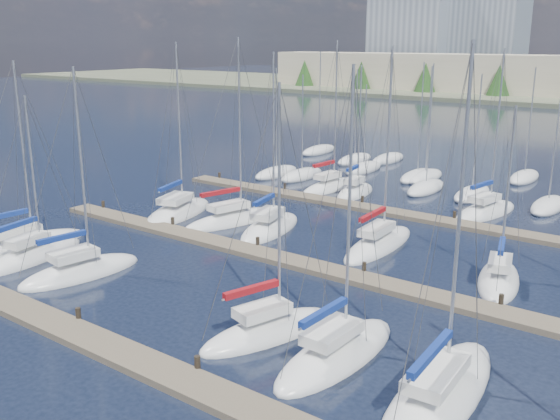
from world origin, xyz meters
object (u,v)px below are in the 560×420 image
Objects in this scene: sailboat_a at (22,246)px; sailboat_e at (337,354)px; sailboat_p at (486,211)px; sailboat_f at (439,395)px; sailboat_h at (179,212)px; sailboat_o at (355,192)px; sailboat_j at (270,228)px; sailboat_d at (269,331)px; sailboat_b at (33,256)px; sailboat_i at (233,220)px; sailboat_c at (80,272)px; sailboat_n at (330,187)px; sailboat_l at (499,280)px; sailboat_k at (379,244)px.

sailboat_e reaches higher than sailboat_a.
sailboat_p is (21.77, 27.00, 0.01)m from sailboat_a.
sailboat_h is (-27.30, 12.81, -0.00)m from sailboat_f.
sailboat_o is 13.26m from sailboat_j.
sailboat_e is (-4.89, 0.41, 0.01)m from sailboat_f.
sailboat_d is 1.14× the size of sailboat_b.
sailboat_f is 26.08m from sailboat_i.
sailboat_j is (0.52, -13.25, -0.02)m from sailboat_o.
sailboat_j is at bearing 83.65° from sailboat_c.
sailboat_n reaches higher than sailboat_a.
sailboat_a is at bearing 153.18° from sailboat_b.
sailboat_i is 21.81m from sailboat_e.
sailboat_e is 19.18m from sailboat_j.
sailboat_f is 27.07m from sailboat_b.
sailboat_l is 15.27m from sailboat_p.
sailboat_k is (11.66, 1.40, -0.00)m from sailboat_i.
sailboat_f is at bearing -62.52° from sailboat_o.
sailboat_i reaches higher than sailboat_e.
sailboat_f reaches higher than sailboat_n.
sailboat_h is at bearing 119.32° from sailboat_c.
sailboat_n is (4.89, 27.46, 0.02)m from sailboat_b.
sailboat_i reaches higher than sailboat_j.
sailboat_k is at bearing 114.46° from sailboat_d.
sailboat_h is at bearing 166.15° from sailboat_l.
sailboat_h is 0.98× the size of sailboat_i.
sailboat_j is (3.58, 13.78, 0.00)m from sailboat_c.
sailboat_h reaches higher than sailboat_j.
sailboat_l is 13.22m from sailboat_e.
sailboat_n is at bearing 69.22° from sailboat_b.
sailboat_k reaches higher than sailboat_e.
sailboat_j reaches higher than sailboat_e.
sailboat_c is (-22.32, -0.10, 0.00)m from sailboat_f.
sailboat_i is 1.05× the size of sailboat_k.
sailboat_d is (-8.60, 0.37, 0.01)m from sailboat_f.
sailboat_p reaches higher than sailboat_a.
sailboat_l is 20.24m from sailboat_i.
sailboat_i is 1.06× the size of sailboat_p.
sailboat_k is at bearing 31.98° from sailboat_b.
sailboat_p reaches higher than sailboat_c.
sailboat_h is at bearing -133.57° from sailboat_p.
sailboat_i is (4.84, 13.80, 0.02)m from sailboat_b.
sailboat_o is 28.20m from sailboat_b.
sailboat_b is at bearing -166.71° from sailboat_l.
sailboat_e is at bearing 172.09° from sailboat_f.
sailboat_o is at bearing -167.45° from sailboat_p.
sailboat_i is (-20.23, 0.32, 0.01)m from sailboat_l.
sailboat_h is 22.46m from sailboat_d.
sailboat_a is 1.18× the size of sailboat_b.
sailboat_o is 0.91× the size of sailboat_e.
sailboat_d is 18.48m from sailboat_b.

